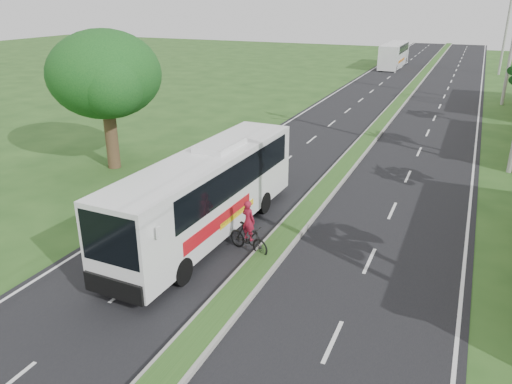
% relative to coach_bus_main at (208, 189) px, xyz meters
% --- Properties ---
extents(ground, '(180.00, 180.00, 0.00)m').
position_rel_coach_bus_main_xyz_m(ground, '(2.93, -4.58, -2.01)').
color(ground, '#25491A').
rests_on(ground, ground).
extents(road_asphalt, '(14.00, 160.00, 0.02)m').
position_rel_coach_bus_main_xyz_m(road_asphalt, '(2.93, 15.42, -2.00)').
color(road_asphalt, black).
rests_on(road_asphalt, ground).
extents(median_strip, '(1.20, 160.00, 0.18)m').
position_rel_coach_bus_main_xyz_m(median_strip, '(2.93, 15.42, -1.90)').
color(median_strip, gray).
rests_on(median_strip, ground).
extents(lane_edge_left, '(0.12, 160.00, 0.01)m').
position_rel_coach_bus_main_xyz_m(lane_edge_left, '(-3.77, 15.42, -2.01)').
color(lane_edge_left, silver).
rests_on(lane_edge_left, ground).
extents(lane_edge_right, '(0.12, 160.00, 0.01)m').
position_rel_coach_bus_main_xyz_m(lane_edge_right, '(9.63, 15.42, -2.01)').
color(lane_edge_right, silver).
rests_on(lane_edge_right, ground).
extents(shade_tree, '(6.30, 6.00, 7.54)m').
position_rel_coach_bus_main_xyz_m(shade_tree, '(-9.18, 5.44, 3.02)').
color(shade_tree, '#473321').
rests_on(shade_tree, ground).
extents(utility_pole_d, '(1.60, 0.28, 10.50)m').
position_rel_coach_bus_main_xyz_m(utility_pole_d, '(11.43, 53.42, 3.41)').
color(utility_pole_d, gray).
rests_on(utility_pole_d, ground).
extents(coach_bus_main, '(2.71, 11.36, 3.65)m').
position_rel_coach_bus_main_xyz_m(coach_bus_main, '(0.00, 0.00, 0.00)').
color(coach_bus_main, white).
rests_on(coach_bus_main, ground).
extents(coach_bus_far, '(2.40, 10.78, 3.14)m').
position_rel_coach_bus_main_xyz_m(coach_bus_far, '(-1.68, 55.27, -0.23)').
color(coach_bus_far, white).
rests_on(coach_bus_far, ground).
extents(motorcyclist, '(1.98, 1.11, 2.11)m').
position_rel_coach_bus_main_xyz_m(motorcyclist, '(2.08, -0.72, -1.27)').
color(motorcyclist, black).
rests_on(motorcyclist, ground).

